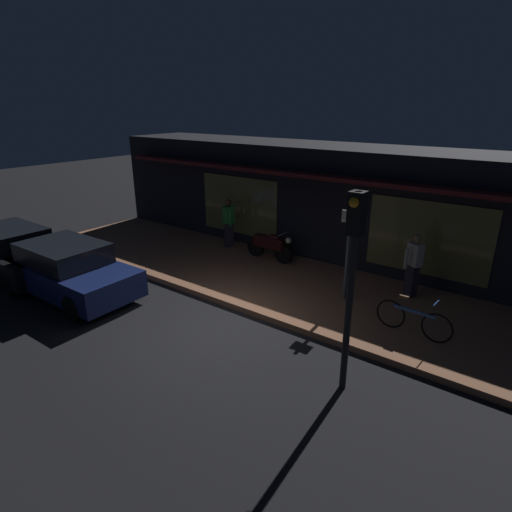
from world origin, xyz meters
name	(u,v)px	position (x,y,z in m)	size (l,w,h in m)	color
ground_plane	(212,328)	(0.00, 0.00, 0.00)	(60.00, 60.00, 0.00)	black
sidewalk_slab	(284,283)	(0.00, 3.00, 0.07)	(18.00, 4.00, 0.15)	brown
storefront_building	(341,202)	(0.00, 6.39, 1.80)	(18.00, 3.30, 3.60)	black
motorcycle	(270,245)	(-1.29, 4.16, 0.65)	(1.70, 0.55, 0.97)	black
bicycle_parked	(413,319)	(3.82, 2.20, 0.51)	(1.66, 0.42, 0.91)	black
person_photographer	(229,222)	(-3.20, 4.40, 1.03)	(0.55, 0.44, 1.67)	#28232D
person_bystander	(413,264)	(3.16, 4.14, 1.03)	(0.44, 0.57, 1.67)	#28232D
sign_post	(348,248)	(1.87, 2.97, 1.51)	(0.44, 0.09, 2.40)	#47474C
traffic_light_pole	(353,260)	(3.36, -0.18, 2.48)	(0.24, 0.33, 3.60)	black
parked_car_near	(12,252)	(-6.99, -1.12, 0.70)	(4.10, 1.78, 1.42)	black
parked_car_far	(68,270)	(-4.29, -0.90, 0.70)	(4.13, 1.84, 1.42)	black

